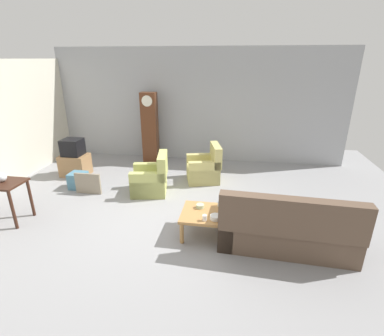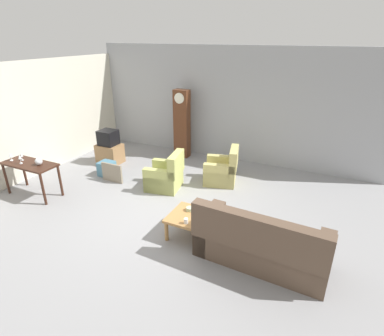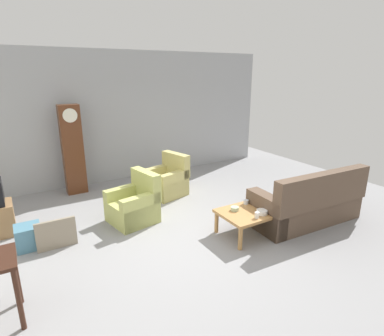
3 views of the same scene
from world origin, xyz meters
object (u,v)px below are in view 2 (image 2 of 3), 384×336
storage_box_blue (107,169)px  wine_glass_tall (10,156)px  cup_blue_rimmed (209,210)px  wine_glass_mid (21,156)px  console_table_dark (30,168)px  tv_stand_cabinet (110,154)px  cup_white_porcelain (186,221)px  armchair_olive_far (222,171)px  glass_dome_cloche (39,161)px  grandfather_clock (182,124)px  framed_picture_leaning (112,173)px  coffee_table_wood (195,219)px  couch_floral (260,245)px  bowl_white_stacked (197,222)px  wine_glass_short (20,158)px  armchair_olive_near (166,176)px  bowl_shallow_green (190,209)px  tv_crt (108,138)px

storage_box_blue → wine_glass_tall: size_ratio=2.02×
cup_blue_rimmed → wine_glass_mid: (-4.51, -0.36, 0.44)m
console_table_dark → cup_blue_rimmed: 4.25m
tv_stand_cabinet → cup_white_porcelain: size_ratio=6.89×
armchair_olive_far → glass_dome_cloche: 4.25m
grandfather_clock → wine_glass_mid: 4.28m
framed_picture_leaning → grandfather_clock: bearing=71.9°
framed_picture_leaning → cup_blue_rimmed: cup_blue_rimmed is taller
coffee_table_wood → storage_box_blue: (-3.26, 1.43, -0.18)m
console_table_dark → couch_floral: bearing=-0.6°
coffee_table_wood → wine_glass_tall: wine_glass_tall is taller
couch_floral → console_table_dark: couch_floral is taller
bowl_white_stacked → wine_glass_short: (-4.32, -0.05, 0.47)m
armchair_olive_near → cup_white_porcelain: armchair_olive_near is taller
armchair_olive_near → wine_glass_mid: size_ratio=5.15×
grandfather_clock → framed_picture_leaning: size_ratio=3.36×
armchair_olive_near → bowl_shallow_green: armchair_olive_near is taller
armchair_olive_far → framed_picture_leaning: bearing=-155.0°
coffee_table_wood → console_table_dark: size_ratio=0.74×
storage_box_blue → framed_picture_leaning: bearing=-32.8°
coffee_table_wood → storage_box_blue: bearing=156.3°
glass_dome_cloche → wine_glass_tall: (-0.78, -0.11, 0.04)m
bowl_white_stacked → armchair_olive_far: bearing=100.6°
framed_picture_leaning → wine_glass_short: (-1.32, -1.43, 0.69)m
cup_blue_rimmed → wine_glass_short: (-4.36, -0.50, 0.47)m
cup_white_porcelain → wine_glass_mid: (-4.29, 0.17, 0.43)m
couch_floral → armchair_olive_near: size_ratio=2.33×
console_table_dark → bowl_shallow_green: 3.90m
storage_box_blue → cup_blue_rimmed: cup_blue_rimmed is taller
wine_glass_mid → wine_glass_short: 0.21m
armchair_olive_near → glass_dome_cloche: glass_dome_cloche is taller
cup_blue_rimmed → tv_crt: bearing=154.0°
framed_picture_leaning → bowl_shallow_green: 2.90m
armchair_olive_far → bowl_shallow_green: 2.23m
console_table_dark → bowl_white_stacked: bearing=-0.7°
grandfather_clock → cup_white_porcelain: grandfather_clock is taller
glass_dome_cloche → grandfather_clock: bearing=65.5°
glass_dome_cloche → bowl_shallow_green: 3.63m
glass_dome_cloche → cup_white_porcelain: glass_dome_cloche is taller
tv_crt → wine_glass_short: size_ratio=2.22×
armchair_olive_near → console_table_dark: (-2.59, -1.61, 0.37)m
armchair_olive_far → console_table_dark: bearing=-145.9°
tv_crt → couch_floral: bearing=-25.4°
tv_crt → console_table_dark: bearing=-97.6°
armchair_olive_near → wine_glass_tall: (-3.08, -1.69, 0.61)m
framed_picture_leaning → cup_white_porcelain: (2.83, -1.45, 0.24)m
console_table_dark → storage_box_blue: 1.83m
cup_white_porcelain → wine_glass_tall: bearing=179.4°
grandfather_clock → bowl_white_stacked: (2.23, -3.75, -0.55)m
cup_white_porcelain → cup_blue_rimmed: cup_white_porcelain is taller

